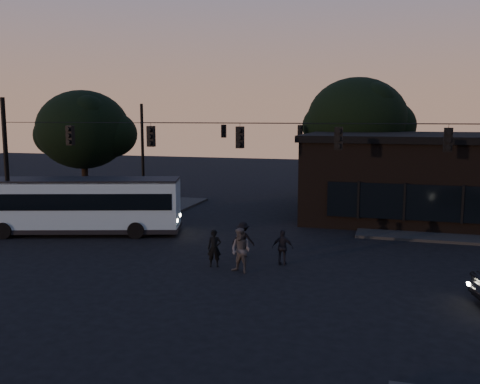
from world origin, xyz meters
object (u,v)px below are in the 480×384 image
(building, at_px, (429,177))
(bus, at_px, (80,203))
(pedestrian_a, at_px, (214,248))
(pedestrian_c, at_px, (283,247))
(pedestrian_d, at_px, (243,239))
(pedestrian_b, at_px, (241,250))

(building, distance_m, bus, 21.38)
(pedestrian_a, bearing_deg, pedestrian_c, 3.49)
(bus, bearing_deg, pedestrian_c, -31.21)
(building, relative_size, pedestrian_d, 9.40)
(building, bearing_deg, bus, -151.59)
(building, xyz_separation_m, bus, (-18.78, -10.16, -0.97))
(pedestrian_a, distance_m, pedestrian_b, 1.46)
(building, relative_size, bus, 1.37)
(pedestrian_a, bearing_deg, bus, 138.59)
(pedestrian_a, distance_m, pedestrian_c, 3.01)
(building, height_order, pedestrian_c, building)
(building, distance_m, pedestrian_c, 14.92)
(pedestrian_c, relative_size, pedestrian_d, 0.97)
(pedestrian_c, bearing_deg, pedestrian_d, -28.33)
(pedestrian_c, height_order, pedestrian_d, pedestrian_d)
(building, height_order, bus, building)
(pedestrian_b, xyz_separation_m, pedestrian_d, (-0.62, 2.52, -0.13))
(building, bearing_deg, pedestrian_c, -116.82)
(pedestrian_b, bearing_deg, building, 80.14)
(pedestrian_c, bearing_deg, building, -121.18)
(bus, height_order, pedestrian_b, bus)
(bus, bearing_deg, pedestrian_b, -40.65)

